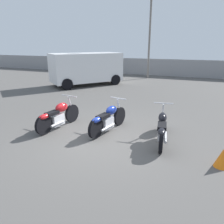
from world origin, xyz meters
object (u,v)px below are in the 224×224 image
Objects in this scene: motorcycle_slot_0 at (58,116)px; motorcycle_slot_1 at (108,119)px; parked_van at (86,68)px; traffic_cone_near at (222,158)px; motorcycle_slot_2 at (162,128)px; light_pole_left at (150,26)px.

motorcycle_slot_0 is 1.00× the size of motorcycle_slot_1.
parked_van reaches higher than traffic_cone_near.
motorcycle_slot_0 is 0.95× the size of motorcycle_slot_2.
motorcycle_slot_1 is at bearing -83.27° from light_pole_left.
motorcycle_slot_2 is (1.76, -0.11, -0.01)m from motorcycle_slot_1.
parked_van reaches higher than motorcycle_slot_2.
motorcycle_slot_0 reaches higher than traffic_cone_near.
motorcycle_slot_0 is at bearing -91.33° from light_pole_left.
light_pole_left reaches higher than motorcycle_slot_0.
parked_van reaches higher than motorcycle_slot_0.
motorcycle_slot_2 is at bearing 12.17° from motorcycle_slot_0.
light_pole_left reaches higher than parked_van.
light_pole_left is 12.89m from motorcycle_slot_2.
motorcycle_slot_1 reaches higher than motorcycle_slot_2.
light_pole_left is 3.40× the size of motorcycle_slot_1.
light_pole_left reaches higher than motorcycle_slot_1.
motorcycle_slot_2 is at bearing 150.26° from traffic_cone_near.
light_pole_left is 3.39× the size of motorcycle_slot_0.
motorcycle_slot_2 is at bearing -10.32° from parked_van.
light_pole_left is 14.68× the size of traffic_cone_near.
motorcycle_slot_2 reaches higher than traffic_cone_near.
light_pole_left is 3.21× the size of motorcycle_slot_2.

